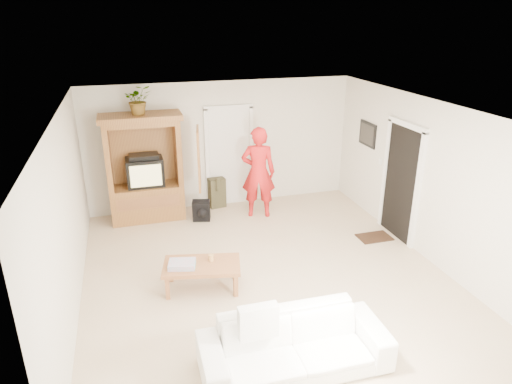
{
  "coord_description": "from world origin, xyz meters",
  "views": [
    {
      "loc": [
        -1.88,
        -5.96,
        3.84
      ],
      "look_at": [
        0.04,
        0.6,
        1.15
      ],
      "focal_mm": 32.0,
      "sensor_mm": 36.0,
      "label": 1
    }
  ],
  "objects_px": {
    "man": "(258,172)",
    "sofa": "(294,345)",
    "armoire": "(147,175)",
    "coffee_table": "(202,267)"
  },
  "relations": [
    {
      "from": "man",
      "to": "sofa",
      "type": "relative_size",
      "value": 0.85
    },
    {
      "from": "armoire",
      "to": "man",
      "type": "xyz_separation_m",
      "value": [
        2.12,
        -0.49,
        0.01
      ]
    },
    {
      "from": "sofa",
      "to": "coffee_table",
      "type": "height_order",
      "value": "sofa"
    },
    {
      "from": "coffee_table",
      "to": "sofa",
      "type": "bearing_deg",
      "value": -56.95
    },
    {
      "from": "armoire",
      "to": "sofa",
      "type": "xyz_separation_m",
      "value": [
        1.29,
        -4.72,
        -0.59
      ]
    },
    {
      "from": "coffee_table",
      "to": "man",
      "type": "bearing_deg",
      "value": 68.38
    },
    {
      "from": "man",
      "to": "sofa",
      "type": "bearing_deg",
      "value": 96.02
    },
    {
      "from": "armoire",
      "to": "sofa",
      "type": "distance_m",
      "value": 4.93
    },
    {
      "from": "armoire",
      "to": "coffee_table",
      "type": "distance_m",
      "value": 2.92
    },
    {
      "from": "sofa",
      "to": "coffee_table",
      "type": "relative_size",
      "value": 1.76
    }
  ]
}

